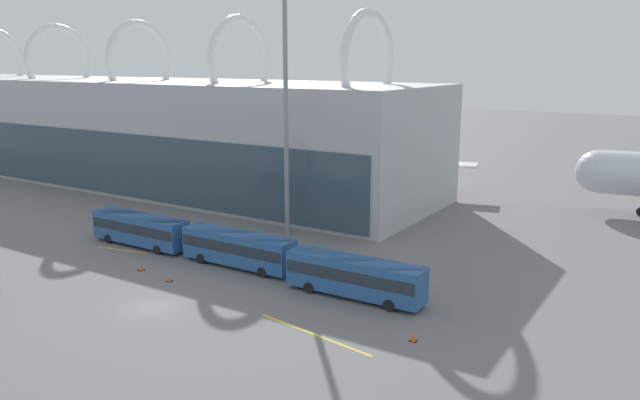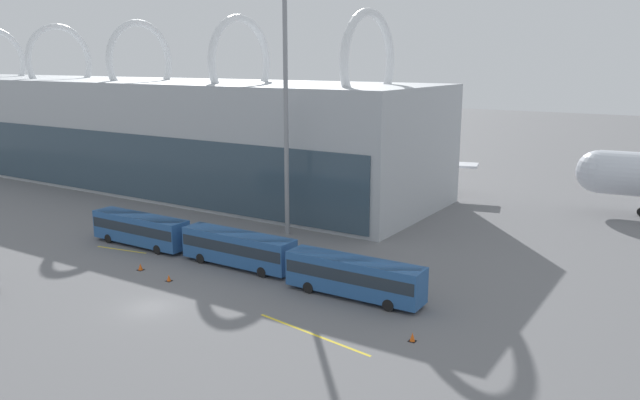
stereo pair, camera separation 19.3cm
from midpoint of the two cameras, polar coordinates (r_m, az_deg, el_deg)
ground_plane at (r=53.31m, az=-15.17°, el=-9.47°), size 440.00×440.00×0.00m
terminal_building at (r=115.81m, az=-19.21°, el=6.44°), size 120.95×24.57×26.07m
airliner_at_gate_near at (r=128.59m, az=-19.72°, el=5.07°), size 31.91×34.69×14.13m
airliner_at_gate_far at (r=96.75m, az=1.93°, el=4.25°), size 41.10×43.53×15.35m
shuttle_bus_0 at (r=70.04m, az=-16.04°, el=-2.47°), size 12.29×2.75×3.40m
shuttle_bus_1 at (r=61.06m, az=-7.41°, el=-4.29°), size 12.29×2.74×3.40m
shuttle_bus_2 at (r=53.00m, az=3.25°, el=-6.86°), size 12.32×2.84×3.40m
floodlight_mast at (r=69.78m, az=-3.12°, el=13.25°), size 2.59×2.59×30.73m
lane_stripe_0 at (r=46.92m, az=-0.61°, el=-12.14°), size 10.71×1.92×0.01m
lane_stripe_1 at (r=69.64m, az=-17.61°, el=-4.36°), size 6.35×1.34×0.01m
traffic_cone_0 at (r=62.48m, az=-16.01°, el=-5.90°), size 0.60×0.60×0.65m
traffic_cone_1 at (r=58.83m, az=-13.56°, el=-6.95°), size 0.54×0.54×0.60m
traffic_cone_2 at (r=46.16m, az=8.57°, el=-12.29°), size 0.52×0.52×0.66m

